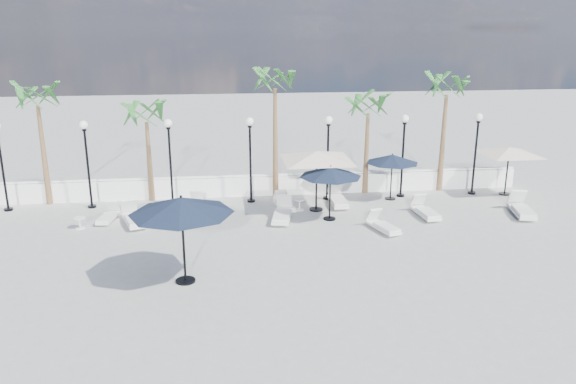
{
  "coord_description": "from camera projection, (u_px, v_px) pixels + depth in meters",
  "views": [
    {
      "loc": [
        -1.29,
        -17.84,
        7.6
      ],
      "look_at": [
        1.23,
        2.77,
        1.5
      ],
      "focal_mm": 35.0,
      "sensor_mm": 36.0,
      "label": 1
    }
  ],
  "objects": [
    {
      "name": "balustrade",
      "position": [
        250.0,
        186.0,
        26.3
      ],
      "size": [
        26.0,
        0.3,
        1.01
      ],
      "color": "white",
      "rests_on": "ground"
    },
    {
      "name": "lamppost_1",
      "position": [
        86.0,
        152.0,
        23.96
      ],
      "size": [
        0.36,
        0.36,
        3.84
      ],
      "color": "black",
      "rests_on": "ground"
    },
    {
      "name": "lounger_8",
      "position": [
        425.0,
        211.0,
        23.42
      ],
      "size": [
        0.75,
        1.96,
        0.72
      ],
      "rotation": [
        0.0,
        0.0,
        0.06
      ],
      "color": "silver",
      "rests_on": "ground"
    },
    {
      "name": "lounger_6",
      "position": [
        282.0,
        214.0,
        23.02
      ],
      "size": [
        1.11,
        2.2,
        0.79
      ],
      "rotation": [
        0.0,
        0.0,
        -0.21
      ],
      "color": "silver",
      "rests_on": "ground"
    },
    {
      "name": "lounger_2",
      "position": [
        193.0,
        205.0,
        24.33
      ],
      "size": [
        0.89,
        1.77,
        0.64
      ],
      "rotation": [
        0.0,
        0.0,
        -0.21
      ],
      "color": "silver",
      "rests_on": "ground"
    },
    {
      "name": "parasol_navy_right",
      "position": [
        330.0,
        172.0,
        22.57
      ],
      "size": [
        2.56,
        2.56,
        2.3
      ],
      "color": "black",
      "rests_on": "ground"
    },
    {
      "name": "palm_1",
      "position": [
        146.0,
        119.0,
        24.66
      ],
      "size": [
        2.6,
        2.6,
        4.7
      ],
      "color": "brown",
      "rests_on": "ground"
    },
    {
      "name": "palm_2",
      "position": [
        275.0,
        86.0,
        24.94
      ],
      "size": [
        2.6,
        2.6,
        6.1
      ],
      "color": "brown",
      "rests_on": "ground"
    },
    {
      "name": "palm_0",
      "position": [
        37.0,
        102.0,
        23.91
      ],
      "size": [
        2.6,
        2.6,
        5.5
      ],
      "color": "brown",
      "rests_on": "ground"
    },
    {
      "name": "parasol_navy_mid",
      "position": [
        392.0,
        159.0,
        25.33
      ],
      "size": [
        2.4,
        2.4,
        2.15
      ],
      "color": "black",
      "rests_on": "ground"
    },
    {
      "name": "lamppost_6",
      "position": [
        476.0,
        142.0,
        26.0
      ],
      "size": [
        0.36,
        0.36,
        3.84
      ],
      "color": "black",
      "rests_on": "ground"
    },
    {
      "name": "palm_3",
      "position": [
        368.0,
        110.0,
        25.77
      ],
      "size": [
        2.6,
        2.6,
        4.9
      ],
      "color": "brown",
      "rests_on": "ground"
    },
    {
      "name": "parasol_cream_sq_b",
      "position": [
        510.0,
        147.0,
        25.95
      ],
      "size": [
        4.91,
        4.91,
        2.46
      ],
      "color": "black",
      "rests_on": "ground"
    },
    {
      "name": "lounger_3",
      "position": [
        284.0,
        204.0,
        24.39
      ],
      "size": [
        0.86,
        1.78,
        0.64
      ],
      "rotation": [
        0.0,
        0.0,
        0.19
      ],
      "color": "silver",
      "rests_on": "ground"
    },
    {
      "name": "parasol_cream_sq_a",
      "position": [
        317.0,
        151.0,
        23.57
      ],
      "size": [
        5.71,
        5.71,
        2.8
      ],
      "color": "black",
      "rests_on": "ground"
    },
    {
      "name": "lounger_5",
      "position": [
        338.0,
        199.0,
        24.96
      ],
      "size": [
        0.71,
        2.05,
        0.76
      ],
      "rotation": [
        0.0,
        0.0,
        -0.02
      ],
      "color": "silver",
      "rests_on": "ground"
    },
    {
      "name": "palm_4",
      "position": [
        447.0,
        92.0,
        25.98
      ],
      "size": [
        2.6,
        2.6,
        5.7
      ],
      "color": "brown",
      "rests_on": "ground"
    },
    {
      "name": "lamppost_4",
      "position": [
        328.0,
        146.0,
        25.18
      ],
      "size": [
        0.36,
        0.36,
        3.84
      ],
      "color": "black",
      "rests_on": "ground"
    },
    {
      "name": "lamppost_2",
      "position": [
        170.0,
        150.0,
        24.37
      ],
      "size": [
        0.36,
        0.36,
        3.84
      ],
      "color": "black",
      "rests_on": "ground"
    },
    {
      "name": "lamppost_0",
      "position": [
        0.0,
        154.0,
        23.55
      ],
      "size": [
        0.36,
        0.36,
        3.84
      ],
      "color": "black",
      "rests_on": "ground"
    },
    {
      "name": "lounger_7",
      "position": [
        522.0,
        209.0,
        23.58
      ],
      "size": [
        1.18,
        2.25,
        0.81
      ],
      "rotation": [
        0.0,
        0.0,
        -0.24
      ],
      "color": "silver",
      "rests_on": "ground"
    },
    {
      "name": "lamppost_3",
      "position": [
        250.0,
        148.0,
        24.77
      ],
      "size": [
        0.36,
        0.36,
        3.84
      ],
      "color": "black",
      "rests_on": "ground"
    },
    {
      "name": "side_table_2",
      "position": [
        300.0,
        203.0,
        24.23
      ],
      "size": [
        0.51,
        0.51,
        0.49
      ],
      "color": "silver",
      "rests_on": "ground"
    },
    {
      "name": "ground",
      "position": [
        262.0,
        258.0,
        19.29
      ],
      "size": [
        100.0,
        100.0,
        0.0
      ],
      "primitive_type": "plane",
      "color": "gray",
      "rests_on": "ground"
    },
    {
      "name": "lounger_4",
      "position": [
        383.0,
        225.0,
        21.78
      ],
      "size": [
        1.06,
        1.83,
        0.65
      ],
      "rotation": [
        0.0,
        0.0,
        0.31
      ],
      "color": "silver",
      "rests_on": "ground"
    },
    {
      "name": "lounger_1",
      "position": [
        133.0,
        218.0,
        22.51
      ],
      "size": [
        1.26,
        2.15,
        0.77
      ],
      "rotation": [
        0.0,
        0.0,
        0.32
      ],
      "color": "silver",
      "rests_on": "ground"
    },
    {
      "name": "lounger_0",
      "position": [
        108.0,
        216.0,
        22.9
      ],
      "size": [
        0.76,
        1.68,
        0.61
      ],
      "rotation": [
        0.0,
        0.0,
        -0.15
      ],
      "color": "silver",
      "rests_on": "ground"
    },
    {
      "name": "side_table_1",
      "position": [
        80.0,
        222.0,
        22.0
      ],
      "size": [
        0.47,
        0.47,
        0.46
      ],
      "color": "silver",
      "rests_on": "ground"
    },
    {
      "name": "parasol_navy_left",
      "position": [
        181.0,
        206.0,
        16.76
      ],
      "size": [
        3.19,
        3.19,
        2.81
      ],
      "color": "black",
      "rests_on": "ground"
    },
    {
      "name": "lamppost_5",
      "position": [
        403.0,
        144.0,
        25.59
      ],
      "size": [
        0.36,
        0.36,
        3.84
      ],
      "color": "black",
      "rests_on": "ground"
    }
  ]
}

